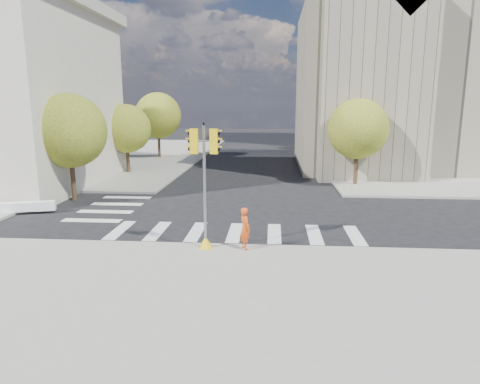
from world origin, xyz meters
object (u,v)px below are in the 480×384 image
object	(u,v)px
lamp_near	(355,119)
lamp_far	(331,115)
traffic_signal	(205,196)
photographer	(245,228)

from	to	relation	value
lamp_near	lamp_far	xyz separation A→B (m)	(0.00, 14.00, 0.00)
lamp_far	traffic_signal	world-z (taller)	lamp_far
traffic_signal	photographer	bearing A→B (deg)	-0.83
traffic_signal	photographer	xyz separation A→B (m)	(1.57, -0.00, -1.27)
lamp_near	lamp_far	size ratio (longest dim) A/B	1.00
lamp_near	photographer	bearing A→B (deg)	-111.88
lamp_far	traffic_signal	bearing A→B (deg)	-105.50
traffic_signal	photographer	world-z (taller)	traffic_signal
lamp_near	photographer	distance (m)	20.36
lamp_far	traffic_signal	xyz separation A→B (m)	(-9.04, -32.60, -2.31)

